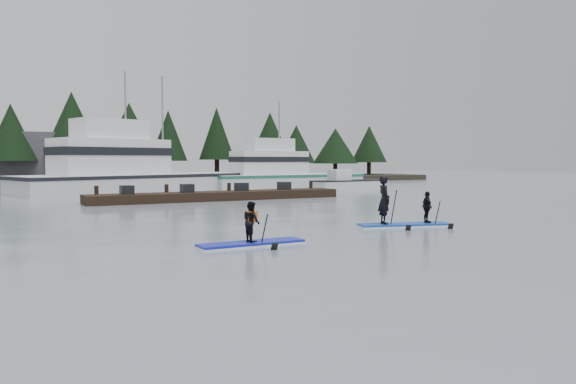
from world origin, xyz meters
name	(u,v)px	position (x,y,z in m)	size (l,w,h in m)	color
ground	(371,235)	(0.00, 0.00, 0.00)	(160.00, 160.00, 0.00)	gray
far_shore	(125,181)	(0.00, 42.00, 0.30)	(70.00, 8.00, 0.60)	#2D281E
treeline	(125,184)	(0.00, 42.00, 0.00)	(60.00, 4.00, 8.00)	black
fishing_boat_large	(131,181)	(-2.03, 28.80, 0.78)	(18.91, 10.81, 10.24)	silver
fishing_boat_medium	(282,180)	(11.71, 30.34, 0.61)	(14.64, 5.06, 8.58)	silver
skiff	(349,185)	(14.75, 24.04, 0.38)	(6.50, 1.95, 0.76)	silver
floating_dock	(219,196)	(0.92, 17.13, 0.26)	(15.68, 2.09, 0.52)	black
buoy_d	(225,198)	(2.01, 18.94, 0.00)	(0.57, 0.57, 0.57)	#FF5E0C
buoy_b	(176,198)	(-0.83, 20.30, 0.00)	(0.49, 0.49, 0.49)	#FF5E0C
buoy_c	(337,187)	(15.78, 27.44, 0.00)	(0.49, 0.49, 0.49)	#FF5E0C
paddleboard_solo	(251,232)	(-4.38, -0.34, 0.40)	(3.18, 1.10, 1.78)	#121CAC
paddleboard_duo	(400,209)	(2.29, 1.39, 0.64)	(3.50, 1.72, 2.38)	#1244AA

